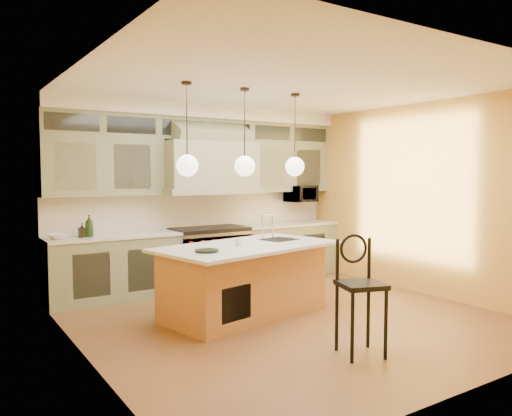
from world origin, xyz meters
TOP-DOWN VIEW (x-y plane):
  - floor at (0.00, 0.00)m, footprint 5.00×5.00m
  - ceiling at (0.00, 0.00)m, footprint 5.00×5.00m
  - wall_back at (0.00, 2.50)m, footprint 5.00×0.00m
  - wall_front at (0.00, -2.50)m, footprint 5.00×0.00m
  - wall_left at (-2.50, 0.00)m, footprint 0.00×5.00m
  - wall_right at (2.50, 0.00)m, footprint 0.00×5.00m
  - back_cabinetry at (0.00, 2.23)m, footprint 5.00×0.77m
  - range at (0.00, 2.14)m, footprint 1.20×0.74m
  - kitchen_island at (-0.37, 0.45)m, footprint 2.53×1.68m
  - counter_stool at (-0.15, -1.37)m, footprint 0.53×0.53m
  - microwave at (1.95, 2.25)m, footprint 0.54×0.37m
  - oil_bottle_a at (-1.89, 2.15)m, footprint 0.13×0.13m
  - oil_bottle_b at (-1.99, 2.15)m, footprint 0.10×0.10m
  - fruit_bowl at (-2.30, 2.15)m, footprint 0.33×0.33m
  - cup at (-0.55, 0.34)m, footprint 0.11×0.11m
  - pendant_left at (-1.18, 0.45)m, footprint 0.26×0.26m
  - pendant_center at (-0.38, 0.45)m, footprint 0.26×0.26m
  - pendant_right at (0.42, 0.45)m, footprint 0.26×0.26m

SIDE VIEW (x-z plane):
  - floor at x=0.00m, z-range 0.00..0.00m
  - kitchen_island at x=-0.37m, z-range -0.20..1.15m
  - range at x=0.00m, z-range 0.01..0.97m
  - counter_stool at x=-0.15m, z-range 0.09..1.30m
  - cup at x=-0.55m, z-range 0.92..1.01m
  - fruit_bowl at x=-2.30m, z-range 0.94..1.01m
  - oil_bottle_b at x=-1.99m, z-range 0.94..1.14m
  - oil_bottle_a at x=-1.89m, z-range 0.94..1.25m
  - back_cabinetry at x=0.00m, z-range -0.02..2.88m
  - microwave at x=1.95m, z-range 1.30..1.60m
  - wall_back at x=0.00m, z-range -1.05..3.95m
  - wall_front at x=0.00m, z-range -1.05..3.95m
  - wall_left at x=-2.50m, z-range -1.05..3.95m
  - wall_right at x=2.50m, z-range -1.05..3.95m
  - pendant_left at x=-1.18m, z-range 1.39..2.50m
  - pendant_center at x=-0.38m, z-range 1.39..2.50m
  - pendant_right at x=0.42m, z-range 1.39..2.50m
  - ceiling at x=0.00m, z-range 2.90..2.90m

